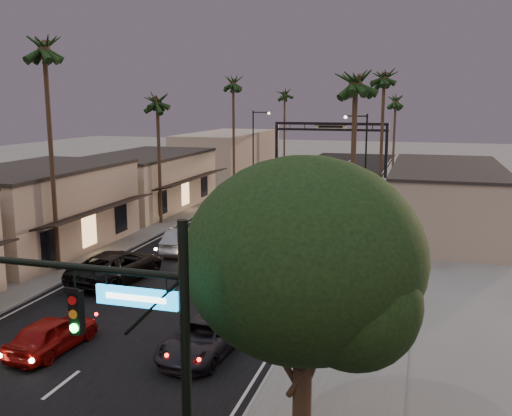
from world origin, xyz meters
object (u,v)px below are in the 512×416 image
Objects in this scene: palm_far at (285,92)px; oncoming_silver at (183,240)px; oncoming_red at (52,334)px; palm_lb at (44,42)px; palm_lc at (157,96)px; curbside_near at (204,337)px; streetlight_left at (255,142)px; palm_ra at (356,75)px; palm_rc at (396,98)px; corner_tree at (307,267)px; palm_ld at (233,80)px; arch at (330,135)px; palm_rb at (384,73)px; streetlight_right at (363,155)px; traffic_signal at (105,336)px; oncoming_pickup at (117,266)px.

oncoming_silver is at bearing -84.14° from palm_far.
oncoming_red is at bearing -84.58° from palm_far.
palm_lb is at bearing -90.31° from palm_far.
palm_lc is 2.39× the size of curbside_near.
palm_far is 2.59× the size of curbside_near.
streetlight_left is 0.59× the size of palm_lb.
palm_far is (-16.90, 54.00, 0.00)m from palm_ra.
palm_far reaches higher than palm_rc.
corner_tree is 9.96m from curbside_near.
palm_ld reaches higher than palm_rc.
palm_ld is (-8.60, -15.00, 6.88)m from arch.
oncoming_silver is (-11.80, -35.67, -9.62)m from palm_rc.
palm_rb is 32.62m from curbside_near.
streetlight_right is at bearing 149.24° from palm_rb.
palm_ra is 20.02m from palm_rb.
palm_lb reaches higher than palm_rb.
palm_ra is 15.44m from curbside_near.
arch is 13.85m from streetlight_left.
palm_lc is (-18.08, 28.55, 4.49)m from corner_tree.
palm_rb is (1.68, -1.00, 7.09)m from streetlight_right.
arch is at bearing 60.17° from palm_ld.
arch is at bearing 145.11° from palm_rc.
palm_lc is at bearing 90.00° from palm_lb.
streetlight_right is 0.74× the size of palm_rc.
traffic_signal reaches higher than arch.
palm_ld is (-1.68, -3.00, 7.09)m from streetlight_left.
palm_far reaches higher than oncoming_silver.
palm_far is at bearing -91.32° from oncoming_silver.
streetlight_left is 36.99m from oncoming_pickup.
traffic_signal is at bearing 136.89° from oncoming_red.
corner_tree is 1.73× the size of curbside_near.
arch is 1.07× the size of palm_ld.
streetlight_right is (-2.56, 37.55, -0.65)m from corner_tree.
streetlight_right is 0.63× the size of palm_ld.
corner_tree is 20.22m from oncoming_pickup.
palm_ld is at bearing -152.38° from palm_rc.
palm_ra is 16.44m from oncoming_silver.
oncoming_red is at bearing 156.85° from corner_tree.
corner_tree is at bearing -44.26° from curbside_near.
corner_tree is at bearing -86.11° from streetlight_right.
arch is at bearing 75.80° from palm_lc.
palm_ra is (17.20, 2.00, -1.94)m from palm_lb.
palm_lc is 0.86× the size of palm_ld.
streetlight_right is 0.68× the size of palm_ra.
oncoming_red is 0.84× the size of oncoming_silver.
palm_rb is 2.23× the size of oncoming_pickup.
traffic_signal is 1.34× the size of oncoming_pickup.
corner_tree is at bearing -38.83° from palm_lb.
oncoming_silver is at bearing -121.26° from streetlight_right.
palm_rc is at bearing 67.73° from palm_lb.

